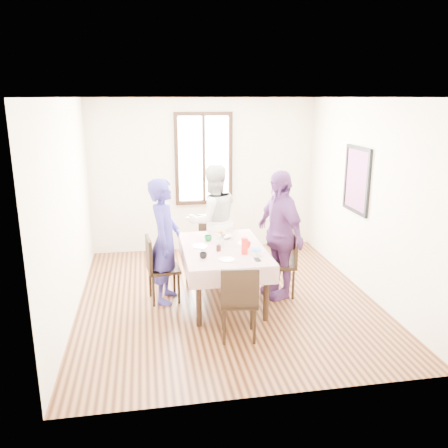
{
  "coord_description": "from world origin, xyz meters",
  "views": [
    {
      "loc": [
        -1.04,
        -5.88,
        2.71
      ],
      "look_at": [
        -0.04,
        -0.13,
        1.1
      ],
      "focal_mm": 37.14,
      "sensor_mm": 36.0,
      "label": 1
    }
  ],
  "objects_px": {
    "chair_far": "(212,246)",
    "person_far": "(212,220)",
    "chair_near": "(239,301)",
    "dining_table": "(223,274)",
    "chair_right": "(279,264)",
    "person_right": "(279,235)",
    "chair_left": "(164,269)",
    "person_left": "(164,241)"
  },
  "relations": [
    {
      "from": "chair_left",
      "to": "chair_near",
      "type": "height_order",
      "value": "same"
    },
    {
      "from": "chair_right",
      "to": "chair_far",
      "type": "distance_m",
      "value": 1.27
    },
    {
      "from": "dining_table",
      "to": "chair_near",
      "type": "distance_m",
      "value": 1.03
    },
    {
      "from": "chair_far",
      "to": "person_left",
      "type": "relative_size",
      "value": 0.54
    },
    {
      "from": "chair_left",
      "to": "chair_right",
      "type": "bearing_deg",
      "value": 80.1
    },
    {
      "from": "dining_table",
      "to": "chair_far",
      "type": "distance_m",
      "value": 1.03
    },
    {
      "from": "dining_table",
      "to": "chair_far",
      "type": "xyz_separation_m",
      "value": [
        -0.0,
        1.03,
        0.08
      ]
    },
    {
      "from": "person_right",
      "to": "chair_near",
      "type": "bearing_deg",
      "value": -50.96
    },
    {
      "from": "chair_left",
      "to": "chair_near",
      "type": "relative_size",
      "value": 1.0
    },
    {
      "from": "chair_far",
      "to": "person_far",
      "type": "relative_size",
      "value": 0.52
    },
    {
      "from": "chair_near",
      "to": "chair_far",
      "type": "bearing_deg",
      "value": 97.83
    },
    {
      "from": "chair_right",
      "to": "person_left",
      "type": "bearing_deg",
      "value": 92.34
    },
    {
      "from": "dining_table",
      "to": "person_right",
      "type": "relative_size",
      "value": 0.85
    },
    {
      "from": "dining_table",
      "to": "chair_near",
      "type": "relative_size",
      "value": 1.65
    },
    {
      "from": "chair_far",
      "to": "person_far",
      "type": "xyz_separation_m",
      "value": [
        0.0,
        -0.02,
        0.41
      ]
    },
    {
      "from": "chair_left",
      "to": "person_far",
      "type": "bearing_deg",
      "value": 130.97
    },
    {
      "from": "dining_table",
      "to": "chair_right",
      "type": "height_order",
      "value": "chair_right"
    },
    {
      "from": "dining_table",
      "to": "chair_right",
      "type": "xyz_separation_m",
      "value": [
        0.8,
        0.05,
        0.08
      ]
    },
    {
      "from": "person_left",
      "to": "dining_table",
      "type": "bearing_deg",
      "value": -85.69
    },
    {
      "from": "chair_right",
      "to": "person_far",
      "type": "relative_size",
      "value": 0.52
    },
    {
      "from": "person_far",
      "to": "person_right",
      "type": "xyz_separation_m",
      "value": [
        0.78,
        -0.97,
        0.02
      ]
    },
    {
      "from": "dining_table",
      "to": "chair_left",
      "type": "relative_size",
      "value": 1.65
    },
    {
      "from": "chair_near",
      "to": "person_right",
      "type": "xyz_separation_m",
      "value": [
        0.78,
        1.08,
        0.43
      ]
    },
    {
      "from": "chair_near",
      "to": "person_left",
      "type": "xyz_separation_m",
      "value": [
        -0.78,
        1.17,
        0.39
      ]
    },
    {
      "from": "chair_right",
      "to": "chair_far",
      "type": "bearing_deg",
      "value": 44.8
    },
    {
      "from": "chair_left",
      "to": "person_left",
      "type": "height_order",
      "value": "person_left"
    },
    {
      "from": "chair_right",
      "to": "chair_left",
      "type": "bearing_deg",
      "value": 92.39
    },
    {
      "from": "dining_table",
      "to": "chair_right",
      "type": "relative_size",
      "value": 1.65
    },
    {
      "from": "dining_table",
      "to": "person_left",
      "type": "distance_m",
      "value": 0.92
    },
    {
      "from": "chair_right",
      "to": "chair_near",
      "type": "distance_m",
      "value": 1.34
    },
    {
      "from": "chair_right",
      "to": "person_far",
      "type": "height_order",
      "value": "person_far"
    },
    {
      "from": "chair_far",
      "to": "person_far",
      "type": "distance_m",
      "value": 0.41
    },
    {
      "from": "dining_table",
      "to": "chair_far",
      "type": "relative_size",
      "value": 1.65
    },
    {
      "from": "chair_left",
      "to": "chair_right",
      "type": "relative_size",
      "value": 1.0
    },
    {
      "from": "chair_far",
      "to": "person_left",
      "type": "height_order",
      "value": "person_left"
    },
    {
      "from": "person_right",
      "to": "dining_table",
      "type": "bearing_deg",
      "value": -101.72
    },
    {
      "from": "chair_far",
      "to": "person_left",
      "type": "bearing_deg",
      "value": 54.94
    },
    {
      "from": "person_far",
      "to": "chair_right",
      "type": "bearing_deg",
      "value": 115.2
    },
    {
      "from": "chair_near",
      "to": "dining_table",
      "type": "bearing_deg",
      "value": 97.83
    },
    {
      "from": "chair_far",
      "to": "chair_near",
      "type": "bearing_deg",
      "value": 96.05
    },
    {
      "from": "chair_near",
      "to": "person_left",
      "type": "relative_size",
      "value": 0.54
    },
    {
      "from": "chair_left",
      "to": "chair_right",
      "type": "xyz_separation_m",
      "value": [
        1.6,
        -0.09,
        0.0
      ]
    }
  ]
}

